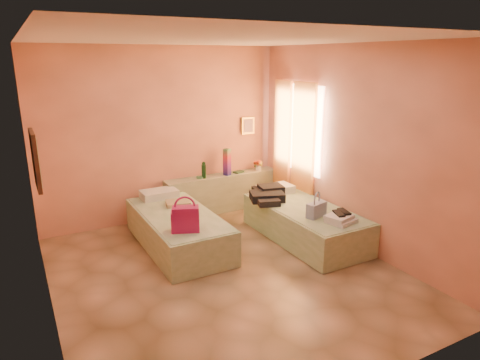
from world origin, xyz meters
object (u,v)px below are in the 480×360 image
object	(u,v)px
bed_left	(178,230)
bed_right	(305,223)
water_bottle	(204,171)
flower_vase	(258,164)
green_book	(239,172)
magenta_handbag	(185,219)
blue_handbag	(316,210)
headboard_ledge	(222,193)
towel_stack	(341,219)

from	to	relation	value
bed_left	bed_right	world-z (taller)	same
water_bottle	flower_vase	bearing A→B (deg)	-0.19
green_book	magenta_handbag	distance (m)	2.37
magenta_handbag	bed_right	bearing A→B (deg)	21.73
blue_handbag	bed_left	bearing A→B (deg)	130.99
bed_right	magenta_handbag	distance (m)	1.91
flower_vase	green_book	bearing A→B (deg)	173.86
headboard_ledge	flower_vase	distance (m)	0.83
bed_left	flower_vase	xyz separation A→B (m)	(1.92, 1.00, 0.52)
towel_stack	magenta_handbag	bearing A→B (deg)	159.56
bed_left	flower_vase	distance (m)	2.23
bed_right	water_bottle	bearing A→B (deg)	117.77
bed_right	towel_stack	bearing A→B (deg)	-85.97
bed_right	green_book	size ratio (longest dim) A/B	11.79
bed_left	magenta_handbag	size ratio (longest dim) A/B	5.73
headboard_ledge	green_book	world-z (taller)	green_book
headboard_ledge	blue_handbag	size ratio (longest dim) A/B	6.55
headboard_ledge	magenta_handbag	size ratio (longest dim) A/B	5.88
green_book	flower_vase	distance (m)	0.40
headboard_ledge	towel_stack	xyz separation A→B (m)	(0.58, -2.41, 0.23)
water_bottle	towel_stack	distance (m)	2.56
magenta_handbag	blue_handbag	xyz separation A→B (m)	(1.77, -0.38, -0.06)
green_book	water_bottle	bearing A→B (deg)	166.15
magenta_handbag	towel_stack	xyz separation A→B (m)	(1.92, -0.72, -0.11)
bed_right	water_bottle	world-z (taller)	water_bottle
water_bottle	flower_vase	distance (m)	1.07
flower_vase	bed_right	bearing A→B (deg)	-96.22
water_bottle	green_book	world-z (taller)	water_bottle
green_book	headboard_ledge	bearing A→B (deg)	161.64
bed_left	towel_stack	distance (m)	2.27
headboard_ledge	magenta_handbag	distance (m)	2.19
flower_vase	blue_handbag	bearing A→B (deg)	-97.84
bed_left	blue_handbag	world-z (taller)	blue_handbag
headboard_ledge	bed_right	distance (m)	1.78
headboard_ledge	bed_left	world-z (taller)	headboard_ledge
bed_right	blue_handbag	distance (m)	0.52
bed_right	flower_vase	distance (m)	1.74
water_bottle	green_book	distance (m)	0.69
bed_left	water_bottle	size ratio (longest dim) A/B	7.53
headboard_ledge	bed_right	xyz separation A→B (m)	(0.52, -1.70, -0.08)
bed_right	green_book	xyz separation A→B (m)	(-0.20, 1.69, 0.41)
bed_right	flower_vase	bearing A→B (deg)	83.37
bed_right	towel_stack	world-z (taller)	towel_stack
magenta_handbag	flower_vase	bearing A→B (deg)	60.71
green_book	magenta_handbag	world-z (taller)	magenta_handbag
water_bottle	bed_left	bearing A→B (deg)	-130.38
headboard_ledge	magenta_handbag	bearing A→B (deg)	-128.41
water_bottle	magenta_handbag	world-z (taller)	water_bottle
bed_left	bed_right	distance (m)	1.86
headboard_ledge	water_bottle	size ratio (longest dim) A/B	7.72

